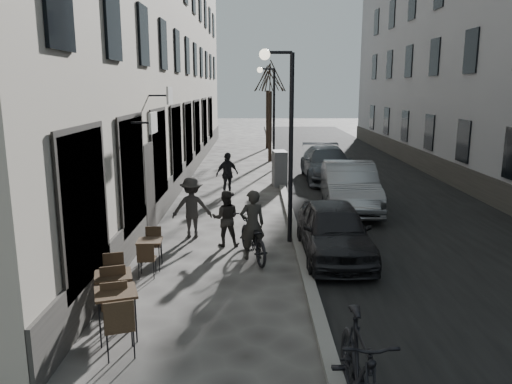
{
  "coord_description": "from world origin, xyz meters",
  "views": [
    {
      "loc": [
        -0.95,
        -7.08,
        4.15
      ],
      "look_at": [
        -0.93,
        4.03,
        1.8
      ],
      "focal_mm": 35.0,
      "sensor_mm": 36.0,
      "label": 1
    }
  ],
  "objects_px": {
    "tree_far": "(268,79)",
    "streetlamp_near": "(285,125)",
    "bistro_set_a": "(117,309)",
    "car_mid": "(350,186)",
    "car_near": "(334,230)",
    "utility_cabinet": "(279,168)",
    "pedestrian_far": "(227,174)",
    "bistro_set_c": "(150,251)",
    "bistro_set_b": "(114,290)",
    "moped": "(360,372)",
    "pedestrian_mid": "(192,207)",
    "tree_near": "(270,77)",
    "car_far": "(327,164)",
    "sign_board": "(98,284)",
    "streetlamp_far": "(270,107)",
    "bicycle": "(252,238)",
    "pedestrian_near": "(226,218)"
  },
  "relations": [
    {
      "from": "car_far",
      "to": "pedestrian_far",
      "type": "bearing_deg",
      "value": -142.97
    },
    {
      "from": "streetlamp_far",
      "to": "bistro_set_b",
      "type": "distance_m",
      "value": 17.05
    },
    {
      "from": "bistro_set_c",
      "to": "car_near",
      "type": "bearing_deg",
      "value": 6.47
    },
    {
      "from": "pedestrian_mid",
      "to": "bicycle",
      "type": "bearing_deg",
      "value": 128.54
    },
    {
      "from": "bistro_set_b",
      "to": "pedestrian_far",
      "type": "bearing_deg",
      "value": 65.01
    },
    {
      "from": "bistro_set_a",
      "to": "car_near",
      "type": "xyz_separation_m",
      "value": [
        4.27,
        4.06,
        0.18
      ]
    },
    {
      "from": "bistro_set_b",
      "to": "streetlamp_near",
      "type": "bearing_deg",
      "value": 36.5
    },
    {
      "from": "bistro_set_b",
      "to": "pedestrian_mid",
      "type": "bearing_deg",
      "value": 63.69
    },
    {
      "from": "pedestrian_near",
      "to": "pedestrian_mid",
      "type": "xyz_separation_m",
      "value": [
        -0.98,
        0.77,
        0.11
      ]
    },
    {
      "from": "tree_far",
      "to": "streetlamp_near",
      "type": "bearing_deg",
      "value": -90.2
    },
    {
      "from": "tree_near",
      "to": "pedestrian_far",
      "type": "bearing_deg",
      "value": -101.91
    },
    {
      "from": "streetlamp_near",
      "to": "tree_near",
      "type": "xyz_separation_m",
      "value": [
        0.07,
        15.0,
        1.5
      ]
    },
    {
      "from": "tree_near",
      "to": "tree_far",
      "type": "height_order",
      "value": "same"
    },
    {
      "from": "bistro_set_c",
      "to": "moped",
      "type": "relative_size",
      "value": 0.61
    },
    {
      "from": "pedestrian_near",
      "to": "moped",
      "type": "xyz_separation_m",
      "value": [
        2.07,
        -7.15,
        -0.06
      ]
    },
    {
      "from": "utility_cabinet",
      "to": "pedestrian_mid",
      "type": "relative_size",
      "value": 0.87
    },
    {
      "from": "streetlamp_far",
      "to": "pedestrian_far",
      "type": "xyz_separation_m",
      "value": [
        -1.85,
        -6.1,
        -2.32
      ]
    },
    {
      "from": "sign_board",
      "to": "streetlamp_near",
      "type": "bearing_deg",
      "value": 63.37
    },
    {
      "from": "bicycle",
      "to": "moped",
      "type": "bearing_deg",
      "value": 85.99
    },
    {
      "from": "bistro_set_c",
      "to": "sign_board",
      "type": "xyz_separation_m",
      "value": [
        -0.62,
        -1.91,
        -0.03
      ]
    },
    {
      "from": "tree_near",
      "to": "bistro_set_a",
      "type": "distance_m",
      "value": 20.98
    },
    {
      "from": "bistro_set_b",
      "to": "car_near",
      "type": "relative_size",
      "value": 0.41
    },
    {
      "from": "car_near",
      "to": "car_mid",
      "type": "xyz_separation_m",
      "value": [
        1.3,
        4.95,
        0.11
      ]
    },
    {
      "from": "tree_near",
      "to": "car_far",
      "type": "height_order",
      "value": "tree_near"
    },
    {
      "from": "streetlamp_far",
      "to": "bicycle",
      "type": "distance_m",
      "value": 13.66
    },
    {
      "from": "tree_far",
      "to": "car_mid",
      "type": "height_order",
      "value": "tree_far"
    },
    {
      "from": "tree_near",
      "to": "bistro_set_c",
      "type": "bearing_deg",
      "value": -100.89
    },
    {
      "from": "car_far",
      "to": "sign_board",
      "type": "bearing_deg",
      "value": -115.75
    },
    {
      "from": "bistro_set_c",
      "to": "car_mid",
      "type": "height_order",
      "value": "car_mid"
    },
    {
      "from": "streetlamp_far",
      "to": "moped",
      "type": "xyz_separation_m",
      "value": [
        0.52,
        -19.5,
        -2.47
      ]
    },
    {
      "from": "bistro_set_c",
      "to": "car_near",
      "type": "xyz_separation_m",
      "value": [
        4.38,
        0.8,
        0.27
      ]
    },
    {
      "from": "moped",
      "to": "streetlamp_near",
      "type": "bearing_deg",
      "value": 93.38
    },
    {
      "from": "streetlamp_near",
      "to": "bistro_set_b",
      "type": "distance_m",
      "value": 6.22
    },
    {
      "from": "utility_cabinet",
      "to": "pedestrian_far",
      "type": "height_order",
      "value": "pedestrian_far"
    },
    {
      "from": "bistro_set_a",
      "to": "car_mid",
      "type": "bearing_deg",
      "value": 39.52
    },
    {
      "from": "car_near",
      "to": "streetlamp_far",
      "type": "bearing_deg",
      "value": 94.61
    },
    {
      "from": "bicycle",
      "to": "pedestrian_near",
      "type": "distance_m",
      "value": 1.27
    },
    {
      "from": "sign_board",
      "to": "pedestrian_mid",
      "type": "distance_m",
      "value": 4.61
    },
    {
      "from": "car_near",
      "to": "streetlamp_near",
      "type": "bearing_deg",
      "value": 132.34
    },
    {
      "from": "streetlamp_far",
      "to": "car_far",
      "type": "bearing_deg",
      "value": -48.82
    },
    {
      "from": "bistro_set_b",
      "to": "moped",
      "type": "xyz_separation_m",
      "value": [
        3.89,
        -3.0,
        0.2
      ]
    },
    {
      "from": "tree_far",
      "to": "bistro_set_a",
      "type": "bearing_deg",
      "value": -96.86
    },
    {
      "from": "pedestrian_mid",
      "to": "streetlamp_far",
      "type": "bearing_deg",
      "value": -107.02
    },
    {
      "from": "bistro_set_b",
      "to": "car_mid",
      "type": "bearing_deg",
      "value": 37.81
    },
    {
      "from": "tree_far",
      "to": "car_near",
      "type": "distance_m",
      "value": 22.65
    },
    {
      "from": "streetlamp_near",
      "to": "pedestrian_mid",
      "type": "bearing_deg",
      "value": 170.62
    },
    {
      "from": "utility_cabinet",
      "to": "car_near",
      "type": "bearing_deg",
      "value": -89.45
    },
    {
      "from": "pedestrian_mid",
      "to": "car_mid",
      "type": "height_order",
      "value": "pedestrian_mid"
    },
    {
      "from": "bistro_set_a",
      "to": "pedestrian_mid",
      "type": "xyz_separation_m",
      "value": [
        0.56,
        5.74,
        0.35
      ]
    },
    {
      "from": "bistro_set_c",
      "to": "pedestrian_mid",
      "type": "distance_m",
      "value": 2.61
    }
  ]
}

